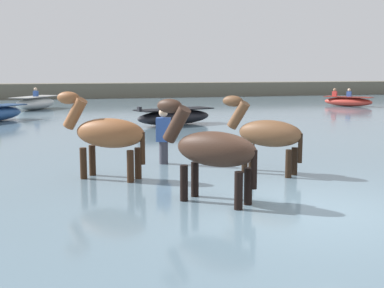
# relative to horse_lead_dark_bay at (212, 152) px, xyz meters

# --- Properties ---
(ground_plane) EXTENTS (120.00, 120.00, 0.00)m
(ground_plane) POSITION_rel_horse_lead_dark_bay_xyz_m (1.35, -0.84, -1.19)
(ground_plane) COLOR gray
(water_surface) EXTENTS (90.00, 90.00, 0.37)m
(water_surface) POSITION_rel_horse_lead_dark_bay_xyz_m (1.35, 9.16, -1.01)
(water_surface) COLOR slate
(water_surface) RESTS_ON ground
(horse_lead_dark_bay) EXTENTS (1.50, 1.57, 2.01)m
(horse_lead_dark_bay) POSITION_rel_horse_lead_dark_bay_xyz_m (0.00, 0.00, 0.00)
(horse_lead_dark_bay) COLOR #382319
(horse_lead_dark_bay) RESTS_ON ground
(horse_trailing_bay) EXTENTS (1.46, 1.53, 1.95)m
(horse_trailing_bay) POSITION_rel_horse_lead_dark_bay_xyz_m (1.77, 1.88, -0.04)
(horse_trailing_bay) COLOR brown
(horse_trailing_bay) RESTS_ON ground
(horse_flank_chestnut) EXTENTS (1.76, 1.34, 2.07)m
(horse_flank_chestnut) POSITION_rel_horse_lead_dark_bay_xyz_m (-1.44, 2.25, 0.03)
(horse_flank_chestnut) COLOR brown
(horse_flank_chestnut) RESTS_ON ground
(boat_distant_east) EXTENTS (3.44, 2.16, 0.77)m
(boat_distant_east) POSITION_rel_horse_lead_dark_bay_xyz_m (2.09, 11.45, -0.51)
(boat_distant_east) COLOR black
(boat_distant_east) RESTS_ON water_surface
(boat_far_inshore) EXTENTS (2.55, 2.77, 1.04)m
(boat_far_inshore) POSITION_rel_horse_lead_dark_bay_xyz_m (14.31, 18.61, -0.53)
(boat_far_inshore) COLOR #BC382D
(boat_far_inshore) RESTS_ON water_surface
(boat_near_port) EXTENTS (2.70, 3.46, 1.18)m
(boat_near_port) POSITION_rel_horse_lead_dark_bay_xyz_m (-3.40, 20.95, -0.47)
(boat_near_port) COLOR silver
(boat_near_port) RESTS_ON water_surface
(person_spectator_far) EXTENTS (0.37, 0.30, 1.63)m
(person_spectator_far) POSITION_rel_horse_lead_dark_bay_xyz_m (-0.04, 3.49, -0.32)
(person_spectator_far) COLOR #383842
(person_spectator_far) RESTS_ON ground
(far_shoreline) EXTENTS (80.00, 2.40, 1.48)m
(far_shoreline) POSITION_rel_horse_lead_dark_bay_xyz_m (1.35, 31.87, -0.45)
(far_shoreline) COLOR #605B4C
(far_shoreline) RESTS_ON ground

